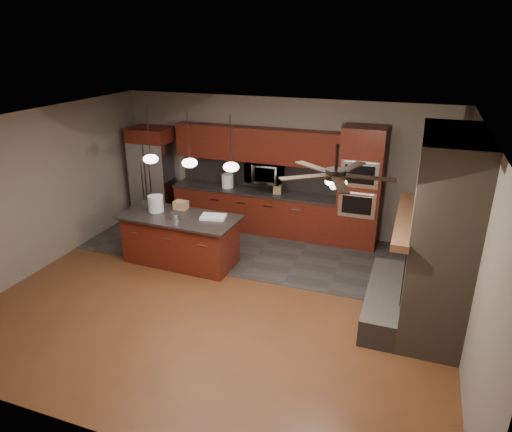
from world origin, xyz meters
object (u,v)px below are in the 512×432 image
at_px(paint_can, 175,216).
at_px(cardboard_box, 181,205).
at_px(paint_tray, 213,217).
at_px(microwave, 264,172).
at_px(refrigerator, 154,174).
at_px(counter_box, 278,190).
at_px(counter_bucket, 228,181).
at_px(oven_tower, 360,188).
at_px(white_bucket, 156,204).
at_px(kitchen_island, 181,239).

distance_m(paint_can, cardboard_box, 0.48).
bearing_deg(paint_tray, microwave, 68.67).
bearing_deg(paint_tray, refrigerator, 132.08).
bearing_deg(microwave, counter_box, -17.37).
height_order(refrigerator, paint_can, refrigerator).
bearing_deg(counter_bucket, oven_tower, -0.15).
height_order(microwave, white_bucket, microwave).
distance_m(microwave, counter_bucket, 0.86).
distance_m(microwave, refrigerator, 2.59).
height_order(white_bucket, paint_can, white_bucket).
relative_size(refrigerator, counter_bucket, 7.30).
bearing_deg(oven_tower, counter_box, -178.53).
height_order(refrigerator, kitchen_island, refrigerator).
relative_size(refrigerator, white_bucket, 6.92).
height_order(microwave, counter_box, microwave).
height_order(refrigerator, cardboard_box, refrigerator).
distance_m(kitchen_island, counter_box, 2.30).
xyz_separation_m(oven_tower, cardboard_box, (-3.07, -1.56, -0.19)).
height_order(paint_can, paint_tray, paint_can).
distance_m(oven_tower, counter_box, 1.67).
relative_size(oven_tower, cardboard_box, 9.66).
bearing_deg(white_bucket, cardboard_box, 35.15).
xyz_separation_m(refrigerator, counter_bucket, (1.75, 0.08, 0.00)).
height_order(microwave, kitchen_island, microwave).
bearing_deg(refrigerator, counter_box, 0.62).
relative_size(white_bucket, paint_can, 1.80).
xyz_separation_m(oven_tower, refrigerator, (-4.55, -0.07, -0.15)).
bearing_deg(white_bucket, kitchen_island, -7.57).
bearing_deg(microwave, paint_tray, -100.47).
bearing_deg(cardboard_box, microwave, 57.31).
height_order(paint_can, counter_box, counter_box).
height_order(white_bucket, counter_box, white_bucket).
xyz_separation_m(white_bucket, counter_bucket, (0.65, 1.83, -0.03)).
distance_m(cardboard_box, counter_box, 2.07).
xyz_separation_m(kitchen_island, counter_box, (1.28, 1.84, 0.52)).
distance_m(refrigerator, paint_tray, 2.80).
relative_size(kitchen_island, counter_bucket, 7.67).
height_order(oven_tower, paint_can, oven_tower).
xyz_separation_m(paint_tray, counter_box, (0.66, 1.72, 0.05)).
distance_m(refrigerator, kitchen_island, 2.49).
bearing_deg(white_bucket, refrigerator, 122.37).
height_order(microwave, paint_tray, microwave).
height_order(oven_tower, kitchen_island, oven_tower).
height_order(paint_tray, counter_box, counter_box).
distance_m(microwave, kitchen_island, 2.32).
height_order(counter_bucket, counter_box, counter_bucket).
relative_size(paint_can, counter_box, 0.94).
xyz_separation_m(paint_can, cardboard_box, (-0.14, 0.46, 0.02)).
xyz_separation_m(white_bucket, counter_box, (1.78, 1.78, -0.08)).
height_order(oven_tower, white_bucket, oven_tower).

